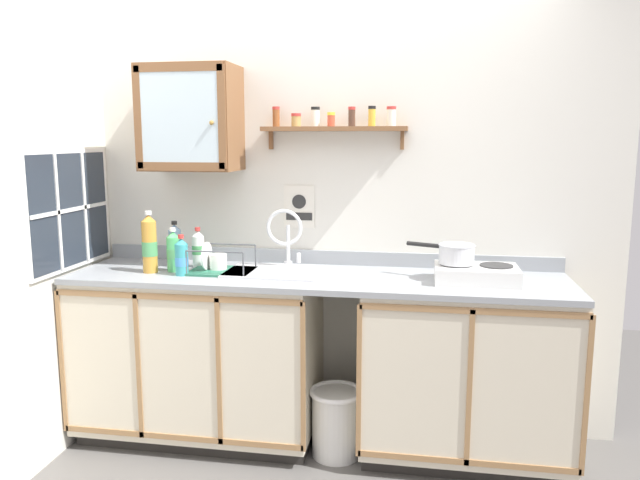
{
  "coord_description": "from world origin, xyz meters",
  "views": [
    {
      "loc": [
        0.55,
        -2.72,
        1.66
      ],
      "look_at": [
        0.0,
        0.49,
        1.12
      ],
      "focal_mm": 34.3,
      "sensor_mm": 36.0,
      "label": 1
    }
  ],
  "objects_px": {
    "bottle_opaque_white_0": "(198,249)",
    "dish_rack": "(220,268)",
    "warning_sign": "(299,207)",
    "trash_bin": "(336,421)",
    "bottle_detergent_teal_3": "(182,258)",
    "mug": "(218,262)",
    "hot_plate_stove": "(476,274)",
    "bottle_water_blue_4": "(175,246)",
    "saucepan": "(456,253)",
    "wall_cabinet": "(191,118)",
    "bottle_soda_green_1": "(173,252)",
    "bottle_juice_amber_2": "(150,245)",
    "sink": "(276,273)"
  },
  "relations": [
    {
      "from": "wall_cabinet",
      "to": "warning_sign",
      "type": "bearing_deg",
      "value": 15.48
    },
    {
      "from": "dish_rack",
      "to": "bottle_water_blue_4",
      "type": "bearing_deg",
      "value": 159.42
    },
    {
      "from": "bottle_detergent_teal_3",
      "to": "dish_rack",
      "type": "bearing_deg",
      "value": 30.83
    },
    {
      "from": "sink",
      "to": "bottle_juice_amber_2",
      "type": "height_order",
      "value": "same"
    },
    {
      "from": "sink",
      "to": "trash_bin",
      "type": "xyz_separation_m",
      "value": [
        0.35,
        -0.15,
        -0.75
      ]
    },
    {
      "from": "saucepan",
      "to": "trash_bin",
      "type": "distance_m",
      "value": 1.08
    },
    {
      "from": "bottle_soda_green_1",
      "to": "bottle_water_blue_4",
      "type": "relative_size",
      "value": 0.93
    },
    {
      "from": "bottle_detergent_teal_3",
      "to": "mug",
      "type": "relative_size",
      "value": 1.71
    },
    {
      "from": "saucepan",
      "to": "bottle_soda_green_1",
      "type": "distance_m",
      "value": 1.49
    },
    {
      "from": "bottle_juice_amber_2",
      "to": "bottle_water_blue_4",
      "type": "xyz_separation_m",
      "value": [
        0.07,
        0.18,
        -0.04
      ]
    },
    {
      "from": "dish_rack",
      "to": "mug",
      "type": "xyz_separation_m",
      "value": [
        -0.02,
        0.03,
        0.02
      ]
    },
    {
      "from": "saucepan",
      "to": "wall_cabinet",
      "type": "xyz_separation_m",
      "value": [
        -1.44,
        0.14,
        0.68
      ]
    },
    {
      "from": "bottle_soda_green_1",
      "to": "bottle_juice_amber_2",
      "type": "xyz_separation_m",
      "value": [
        -0.11,
        -0.05,
        0.04
      ]
    },
    {
      "from": "dish_rack",
      "to": "warning_sign",
      "type": "relative_size",
      "value": 1.4
    },
    {
      "from": "mug",
      "to": "saucepan",
      "type": "bearing_deg",
      "value": -0.32
    },
    {
      "from": "hot_plate_stove",
      "to": "bottle_juice_amber_2",
      "type": "xyz_separation_m",
      "value": [
        -1.71,
        -0.06,
        0.11
      ]
    },
    {
      "from": "bottle_water_blue_4",
      "to": "bottle_juice_amber_2",
      "type": "bearing_deg",
      "value": -111.51
    },
    {
      "from": "warning_sign",
      "to": "trash_bin",
      "type": "xyz_separation_m",
      "value": [
        0.28,
        -0.4,
        -1.08
      ]
    },
    {
      "from": "bottle_detergent_teal_3",
      "to": "trash_bin",
      "type": "bearing_deg",
      "value": 0.89
    },
    {
      "from": "bottle_detergent_teal_3",
      "to": "mug",
      "type": "height_order",
      "value": "bottle_detergent_teal_3"
    },
    {
      "from": "sink",
      "to": "bottle_juice_amber_2",
      "type": "distance_m",
      "value": 0.69
    },
    {
      "from": "bottle_juice_amber_2",
      "to": "bottle_detergent_teal_3",
      "type": "height_order",
      "value": "bottle_juice_amber_2"
    },
    {
      "from": "sink",
      "to": "warning_sign",
      "type": "relative_size",
      "value": 2.08
    },
    {
      "from": "dish_rack",
      "to": "warning_sign",
      "type": "xyz_separation_m",
      "value": [
        0.37,
        0.31,
        0.3
      ]
    },
    {
      "from": "sink",
      "to": "trash_bin",
      "type": "bearing_deg",
      "value": -22.59
    },
    {
      "from": "bottle_soda_green_1",
      "to": "trash_bin",
      "type": "xyz_separation_m",
      "value": [
        0.9,
        -0.07,
        -0.87
      ]
    },
    {
      "from": "hot_plate_stove",
      "to": "bottle_water_blue_4",
      "type": "relative_size",
      "value": 1.59
    },
    {
      "from": "dish_rack",
      "to": "trash_bin",
      "type": "relative_size",
      "value": 0.92
    },
    {
      "from": "bottle_opaque_white_0",
      "to": "dish_rack",
      "type": "distance_m",
      "value": 0.21
    },
    {
      "from": "dish_rack",
      "to": "bottle_soda_green_1",
      "type": "bearing_deg",
      "value": -176.37
    },
    {
      "from": "bottle_juice_amber_2",
      "to": "dish_rack",
      "type": "relative_size",
      "value": 0.99
    },
    {
      "from": "bottle_opaque_white_0",
      "to": "dish_rack",
      "type": "xyz_separation_m",
      "value": [
        0.16,
        -0.11,
        -0.08
      ]
    },
    {
      "from": "saucepan",
      "to": "bottle_juice_amber_2",
      "type": "xyz_separation_m",
      "value": [
        -1.61,
        -0.08,
        0.01
      ]
    },
    {
      "from": "wall_cabinet",
      "to": "trash_bin",
      "type": "xyz_separation_m",
      "value": [
        0.85,
        -0.25,
        -1.58
      ]
    },
    {
      "from": "sink",
      "to": "mug",
      "type": "height_order",
      "value": "sink"
    },
    {
      "from": "bottle_soda_green_1",
      "to": "dish_rack",
      "type": "xyz_separation_m",
      "value": [
        0.25,
        0.02,
        -0.08
      ]
    },
    {
      "from": "bottle_opaque_white_0",
      "to": "bottle_juice_amber_2",
      "type": "bearing_deg",
      "value": -139.32
    },
    {
      "from": "hot_plate_stove",
      "to": "bottle_juice_amber_2",
      "type": "distance_m",
      "value": 1.71
    },
    {
      "from": "bottle_soda_green_1",
      "to": "mug",
      "type": "xyz_separation_m",
      "value": [
        0.24,
        0.04,
        -0.06
      ]
    },
    {
      "from": "bottle_opaque_white_0",
      "to": "bottle_soda_green_1",
      "type": "xyz_separation_m",
      "value": [
        -0.09,
        -0.13,
        0.01
      ]
    },
    {
      "from": "hot_plate_stove",
      "to": "dish_rack",
      "type": "distance_m",
      "value": 1.34
    },
    {
      "from": "warning_sign",
      "to": "bottle_juice_amber_2",
      "type": "bearing_deg",
      "value": -153.0
    },
    {
      "from": "bottle_juice_amber_2",
      "to": "warning_sign",
      "type": "height_order",
      "value": "warning_sign"
    },
    {
      "from": "wall_cabinet",
      "to": "hot_plate_stove",
      "type": "bearing_deg",
      "value": -5.89
    },
    {
      "from": "saucepan",
      "to": "mug",
      "type": "bearing_deg",
      "value": 179.68
    },
    {
      "from": "sink",
      "to": "wall_cabinet",
      "type": "bearing_deg",
      "value": 168.7
    },
    {
      "from": "bottle_soda_green_1",
      "to": "dish_rack",
      "type": "relative_size",
      "value": 0.71
    },
    {
      "from": "sink",
      "to": "warning_sign",
      "type": "height_order",
      "value": "warning_sign"
    },
    {
      "from": "warning_sign",
      "to": "bottle_soda_green_1",
      "type": "bearing_deg",
      "value": -152.26
    },
    {
      "from": "sink",
      "to": "saucepan",
      "type": "bearing_deg",
      "value": -2.3
    }
  ]
}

